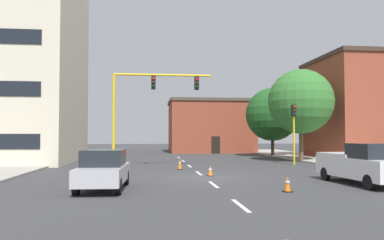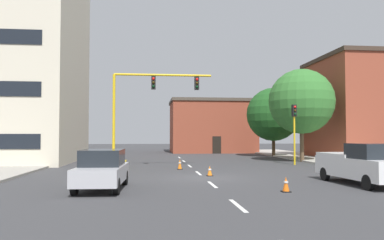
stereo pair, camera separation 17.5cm
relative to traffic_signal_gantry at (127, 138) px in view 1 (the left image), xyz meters
The scene contains 20 objects.
ground_plane 8.35m from the traffic_signal_gantry, 54.76° to the right, with size 160.00×160.00×0.00m, color #38383A.
sidewalk_left 9.02m from the traffic_signal_gantry, behind, with size 6.00×56.00×0.14m, color #9E998E.
sidewalk_right 18.14m from the traffic_signal_gantry, ahead, with size 6.00×56.00×0.14m, color #B2ADA3.
lane_stripe_seg_1 15.94m from the traffic_signal_gantry, 72.86° to the right, with size 0.16×2.40×0.01m, color silver.
lane_stripe_seg_2 10.88m from the traffic_signal_gantry, 64.11° to the right, with size 0.16×2.40×0.01m, color silver.
lane_stripe_seg_3 6.56m from the traffic_signal_gantry, 41.30° to the right, with size 0.16×2.40×0.01m, color silver.
lane_stripe_seg_4 5.33m from the traffic_signal_gantry, 16.88° to the left, with size 0.16×2.40×0.01m, color silver.
lane_stripe_seg_5 8.61m from the traffic_signal_gantry, 56.05° to the left, with size 0.16×2.40×0.01m, color silver.
lane_stripe_seg_6 13.43m from the traffic_signal_gantry, 69.45° to the left, with size 0.16×2.40×0.01m, color silver.
building_brick_center 26.78m from the traffic_signal_gantry, 68.05° to the left, with size 11.43×9.07×7.15m.
building_row_right 25.81m from the traffic_signal_gantry, 20.73° to the left, with size 10.81×10.14×10.28m.
traffic_signal_gantry is the anchor object (origin of this frame).
traffic_light_pole_right 13.24m from the traffic_signal_gantry, ahead, with size 0.32×0.47×4.80m.
tree_right_far 20.19m from the traffic_signal_gantry, 41.14° to the left, with size 5.86×5.86×7.57m.
tree_right_mid 16.17m from the traffic_signal_gantry, 18.48° to the left, with size 5.79×5.79×8.26m.
pickup_truck_white 15.78m from the traffic_signal_gantry, 41.34° to the right, with size 2.33×5.51×1.99m.
sedan_silver_near_left 10.83m from the traffic_signal_gantry, 92.12° to the right, with size 2.03×4.57×1.74m.
traffic_cone_roadside_a 14.43m from the traffic_signal_gantry, 59.17° to the right, with size 0.36×0.36×0.65m.
traffic_cone_roadside_b 4.33m from the traffic_signal_gantry, 19.99° to the right, with size 0.36×0.36×0.71m.
traffic_cone_roadside_c 7.95m from the traffic_signal_gantry, 48.60° to the right, with size 0.36×0.36×0.59m.
Camera 1 is at (-3.08, -21.31, 2.39)m, focal length 35.94 mm.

